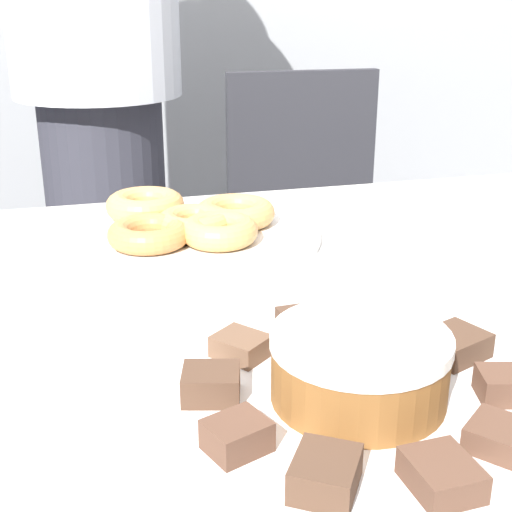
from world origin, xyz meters
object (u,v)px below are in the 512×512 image
object	(u,v)px
plate_cake	(357,402)
frosted_cake	(359,366)
person_standing	(97,71)
office_chair_right	(315,265)
plate_donuts	(195,236)

from	to	relation	value
plate_cake	frosted_cake	bearing A→B (deg)	180.00
plate_cake	frosted_cake	xyz separation A→B (m)	(-0.00, 0.00, 0.04)
person_standing	office_chair_right	bearing A→B (deg)	-8.80
person_standing	frosted_cake	size ratio (longest dim) A/B	10.88
person_standing	office_chair_right	world-z (taller)	person_standing
frosted_cake	plate_donuts	bearing A→B (deg)	96.76
plate_cake	person_standing	bearing A→B (deg)	97.46
office_chair_right	plate_cake	distance (m)	1.19
person_standing	plate_donuts	distance (m)	0.70
person_standing	plate_donuts	bearing A→B (deg)	-82.03
person_standing	plate_cake	xyz separation A→B (m)	(0.15, -1.17, -0.18)
office_chair_right	frosted_cake	xyz separation A→B (m)	(-0.35, -1.09, 0.35)
person_standing	plate_donuts	world-z (taller)	person_standing
plate_donuts	frosted_cake	bearing A→B (deg)	-83.24
frosted_cake	office_chair_right	bearing A→B (deg)	72.03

